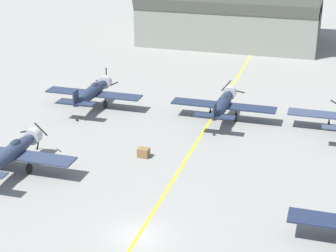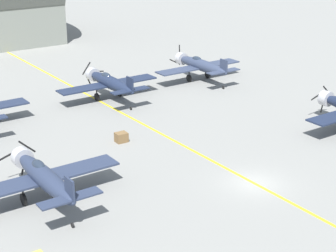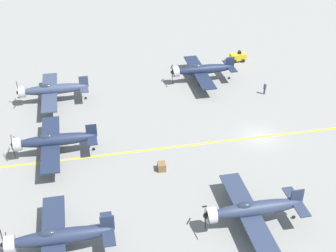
# 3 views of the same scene
# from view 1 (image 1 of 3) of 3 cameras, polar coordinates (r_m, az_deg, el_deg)

# --- Properties ---
(ground_plane) EXTENTS (400.00, 400.00, 0.00)m
(ground_plane) POSITION_cam_1_polar(r_m,az_deg,el_deg) (43.21, -3.07, -11.13)
(ground_plane) COLOR gray
(taxiway_stripe) EXTENTS (0.30, 160.00, 0.01)m
(taxiway_stripe) POSITION_cam_1_polar(r_m,az_deg,el_deg) (43.21, -3.07, -11.13)
(taxiway_stripe) COLOR yellow
(taxiway_stripe) RESTS_ON ground
(airplane_far_center) EXTENTS (12.00, 9.98, 3.65)m
(airplane_far_center) POSITION_cam_1_polar(r_m,az_deg,el_deg) (64.07, 5.60, 2.24)
(airplane_far_center) COLOR #1F2942
(airplane_far_center) RESTS_ON ground
(airplane_far_left) EXTENTS (12.00, 9.98, 3.80)m
(airplane_far_left) POSITION_cam_1_polar(r_m,az_deg,el_deg) (68.36, -7.71, 3.43)
(airplane_far_left) COLOR #232D46
(airplane_far_left) RESTS_ON ground
(airplane_mid_left) EXTENTS (12.00, 9.98, 3.65)m
(airplane_mid_left) POSITION_cam_1_polar(r_m,az_deg,el_deg) (53.47, -15.64, -2.66)
(airplane_mid_left) COLOR #2B354E
(airplane_mid_left) RESTS_ON ground
(supply_crate_by_tanker) EXTENTS (1.12, 0.95, 0.90)m
(supply_crate_by_tanker) POSITION_cam_1_polar(r_m,az_deg,el_deg) (55.34, -2.50, -2.72)
(supply_crate_by_tanker) COLOR brown
(supply_crate_by_tanker) RESTS_ON ground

